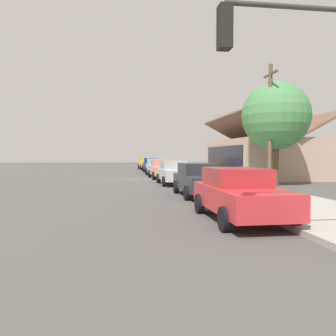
{
  "coord_description": "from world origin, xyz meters",
  "views": [
    {
      "loc": [
        28.16,
        -0.93,
        2.02
      ],
      "look_at": [
        -0.45,
        3.14,
        0.88
      ],
      "focal_mm": 36.75,
      "sensor_mm": 36.0,
      "label": 1
    }
  ],
  "objects_px": {
    "car_mustard": "(146,163)",
    "traffic_light_main": "(302,77)",
    "car_navy": "(151,164)",
    "car_charcoal": "(198,179)",
    "car_coral": "(162,169)",
    "car_cherry": "(239,193)",
    "car_silver": "(174,172)",
    "car_skyblue": "(155,166)",
    "utility_pole_wooden": "(270,123)",
    "fire_hydrant_red": "(208,181)",
    "shade_tree": "(276,116)"
  },
  "relations": [
    {
      "from": "car_coral",
      "to": "traffic_light_main",
      "type": "distance_m",
      "value": 22.68
    },
    {
      "from": "car_navy",
      "to": "utility_pole_wooden",
      "type": "height_order",
      "value": "utility_pole_wooden"
    },
    {
      "from": "car_coral",
      "to": "shade_tree",
      "type": "relative_size",
      "value": 0.68
    },
    {
      "from": "car_silver",
      "to": "car_navy",
      "type": "bearing_deg",
      "value": 178.17
    },
    {
      "from": "utility_pole_wooden",
      "to": "car_charcoal",
      "type": "bearing_deg",
      "value": -55.42
    },
    {
      "from": "car_skyblue",
      "to": "car_coral",
      "type": "relative_size",
      "value": 1.06
    },
    {
      "from": "car_navy",
      "to": "utility_pole_wooden",
      "type": "xyz_separation_m",
      "value": [
        21.22,
        5.34,
        3.11
      ]
    },
    {
      "from": "utility_pole_wooden",
      "to": "fire_hydrant_red",
      "type": "height_order",
      "value": "utility_pole_wooden"
    },
    {
      "from": "car_coral",
      "to": "utility_pole_wooden",
      "type": "bearing_deg",
      "value": 30.65
    },
    {
      "from": "car_skyblue",
      "to": "car_coral",
      "type": "distance_m",
      "value": 5.94
    },
    {
      "from": "car_charcoal",
      "to": "utility_pole_wooden",
      "type": "height_order",
      "value": "utility_pole_wooden"
    },
    {
      "from": "car_mustard",
      "to": "car_silver",
      "type": "height_order",
      "value": "same"
    },
    {
      "from": "traffic_light_main",
      "to": "car_coral",
      "type": "bearing_deg",
      "value": 179.71
    },
    {
      "from": "traffic_light_main",
      "to": "utility_pole_wooden",
      "type": "bearing_deg",
      "value": 157.66
    },
    {
      "from": "car_silver",
      "to": "utility_pole_wooden",
      "type": "bearing_deg",
      "value": 61.62
    },
    {
      "from": "car_skyblue",
      "to": "shade_tree",
      "type": "height_order",
      "value": "shade_tree"
    },
    {
      "from": "car_charcoal",
      "to": "traffic_light_main",
      "type": "xyz_separation_m",
      "value": [
        10.1,
        -0.33,
        2.68
      ]
    },
    {
      "from": "car_mustard",
      "to": "car_coral",
      "type": "height_order",
      "value": "same"
    },
    {
      "from": "car_skyblue",
      "to": "shade_tree",
      "type": "distance_m",
      "value": 15.49
    },
    {
      "from": "car_navy",
      "to": "car_cherry",
      "type": "relative_size",
      "value": 1.02
    },
    {
      "from": "fire_hydrant_red",
      "to": "car_navy",
      "type": "bearing_deg",
      "value": -176.48
    },
    {
      "from": "car_silver",
      "to": "car_cherry",
      "type": "relative_size",
      "value": 0.94
    },
    {
      "from": "car_mustard",
      "to": "car_charcoal",
      "type": "xyz_separation_m",
      "value": [
        30.74,
        0.15,
        -0.0
      ]
    },
    {
      "from": "car_charcoal",
      "to": "traffic_light_main",
      "type": "distance_m",
      "value": 10.45
    },
    {
      "from": "shade_tree",
      "to": "utility_pole_wooden",
      "type": "relative_size",
      "value": 0.89
    },
    {
      "from": "utility_pole_wooden",
      "to": "car_coral",
      "type": "bearing_deg",
      "value": -147.65
    },
    {
      "from": "car_silver",
      "to": "traffic_light_main",
      "type": "bearing_deg",
      "value": -1.93
    },
    {
      "from": "car_cherry",
      "to": "car_silver",
      "type": "bearing_deg",
      "value": -179.9
    },
    {
      "from": "car_silver",
      "to": "shade_tree",
      "type": "bearing_deg",
      "value": 73.32
    },
    {
      "from": "car_skyblue",
      "to": "car_silver",
      "type": "relative_size",
      "value": 1.12
    },
    {
      "from": "car_silver",
      "to": "car_cherry",
      "type": "xyz_separation_m",
      "value": [
        12.62,
        0.02,
        0.0
      ]
    },
    {
      "from": "car_navy",
      "to": "car_coral",
      "type": "height_order",
      "value": "same"
    },
    {
      "from": "car_mustard",
      "to": "car_skyblue",
      "type": "xyz_separation_m",
      "value": [
        12.37,
        -0.01,
        0.0
      ]
    },
    {
      "from": "car_silver",
      "to": "car_cherry",
      "type": "height_order",
      "value": "same"
    },
    {
      "from": "car_mustard",
      "to": "traffic_light_main",
      "type": "xyz_separation_m",
      "value": [
        40.83,
        -0.18,
        2.68
      ]
    },
    {
      "from": "traffic_light_main",
      "to": "fire_hydrant_red",
      "type": "distance_m",
      "value": 13.66
    },
    {
      "from": "car_navy",
      "to": "utility_pole_wooden",
      "type": "relative_size",
      "value": 0.63
    },
    {
      "from": "car_navy",
      "to": "fire_hydrant_red",
      "type": "xyz_separation_m",
      "value": [
        21.77,
        1.34,
        -0.32
      ]
    },
    {
      "from": "car_coral",
      "to": "fire_hydrant_red",
      "type": "relative_size",
      "value": 6.43
    },
    {
      "from": "car_skyblue",
      "to": "utility_pole_wooden",
      "type": "xyz_separation_m",
      "value": [
        14.7,
        5.49,
        3.11
      ]
    },
    {
      "from": "car_navy",
      "to": "car_charcoal",
      "type": "bearing_deg",
      "value": 1.99
    },
    {
      "from": "car_charcoal",
      "to": "car_mustard",
      "type": "bearing_deg",
      "value": 179.74
    },
    {
      "from": "car_coral",
      "to": "traffic_light_main",
      "type": "bearing_deg",
      "value": -1.99
    },
    {
      "from": "car_mustard",
      "to": "car_coral",
      "type": "bearing_deg",
      "value": -2.92
    },
    {
      "from": "car_coral",
      "to": "fire_hydrant_red",
      "type": "bearing_deg",
      "value": 7.74
    },
    {
      "from": "car_navy",
      "to": "car_cherry",
      "type": "xyz_separation_m",
      "value": [
        31.04,
        -0.13,
        -0.0
      ]
    },
    {
      "from": "utility_pole_wooden",
      "to": "fire_hydrant_red",
      "type": "bearing_deg",
      "value": -82.28
    },
    {
      "from": "car_silver",
      "to": "fire_hydrant_red",
      "type": "relative_size",
      "value": 6.12
    },
    {
      "from": "car_navy",
      "to": "car_cherry",
      "type": "height_order",
      "value": "same"
    },
    {
      "from": "fire_hydrant_red",
      "to": "car_charcoal",
      "type": "bearing_deg",
      "value": -23.02
    }
  ]
}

